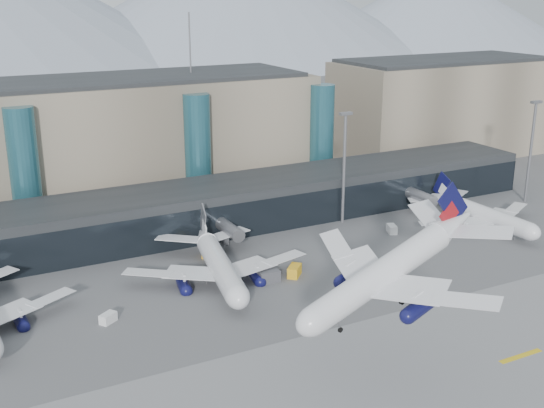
{
  "coord_description": "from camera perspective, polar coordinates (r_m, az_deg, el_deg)",
  "views": [
    {
      "loc": [
        -53.45,
        -76.64,
        51.55
      ],
      "look_at": [
        3.27,
        32.0,
        12.77
      ],
      "focal_mm": 45.0,
      "sensor_mm": 36.0,
      "label": 1
    }
  ],
  "objects": [
    {
      "name": "terminal_main",
      "position": [
        172.87,
        -17.54,
        4.68
      ],
      "size": [
        130.0,
        30.0,
        31.0
      ],
      "color": "gray",
      "rests_on": "ground"
    },
    {
      "name": "ground",
      "position": [
        106.72,
        6.54,
        -11.45
      ],
      "size": [
        900.0,
        900.0,
        0.0
      ],
      "primitive_type": "plane",
      "color": "#515154",
      "rests_on": "ground"
    },
    {
      "name": "veh_a",
      "position": [
        114.63,
        -13.55,
        -9.25
      ],
      "size": [
        3.22,
        2.9,
        1.58
      ],
      "primitive_type": "cube",
      "rotation": [
        0.0,
        0.0,
        0.61
      ],
      "color": "silver",
      "rests_on": "ground"
    },
    {
      "name": "runway_markings",
      "position": [
        96.48,
        11.68,
        -15.11
      ],
      "size": [
        128.0,
        1.0,
        0.02
      ],
      "color": "gold",
      "rests_on": "ground"
    },
    {
      "name": "runway_strip",
      "position": [
        96.5,
        11.68,
        -15.13
      ],
      "size": [
        400.0,
        40.0,
        0.04
      ],
      "primitive_type": "cube",
      "color": "slate",
      "rests_on": "ground"
    },
    {
      "name": "concourse",
      "position": [
        151.92,
        -5.6,
        -0.38
      ],
      "size": [
        170.0,
        27.0,
        10.0
      ],
      "color": "black",
      "rests_on": "ground"
    },
    {
      "name": "jet_parked_right",
      "position": [
        161.62,
        16.76,
        -0.27
      ],
      "size": [
        34.03,
        32.96,
        10.96
      ],
      "rotation": [
        0.0,
        0.0,
        1.59
      ],
      "color": "silver",
      "rests_on": "ground"
    },
    {
      "name": "veh_b",
      "position": [
        138.08,
        -5.61,
        -4.13
      ],
      "size": [
        2.33,
        2.88,
        1.44
      ],
      "primitive_type": "cube",
      "rotation": [
        0.0,
        0.0,
        1.2
      ],
      "color": "gold",
      "rests_on": "ground"
    },
    {
      "name": "lightmast_mid",
      "position": [
        154.53,
        6.06,
        3.55
      ],
      "size": [
        3.0,
        1.2,
        25.6
      ],
      "color": "slate",
      "rests_on": "ground"
    },
    {
      "name": "veh_g",
      "position": [
        154.34,
        9.95,
        -1.98
      ],
      "size": [
        1.49,
        2.3,
        1.27
      ],
      "primitive_type": "cube",
      "rotation": [
        0.0,
        0.0,
        -1.47
      ],
      "color": "silver",
      "rests_on": "ground"
    },
    {
      "name": "terminal_east",
      "position": [
        226.08,
        14.07,
        7.85
      ],
      "size": [
        70.0,
        30.0,
        31.0
      ],
      "color": "gray",
      "rests_on": "ground"
    },
    {
      "name": "veh_e",
      "position": [
        166.85,
        18.7,
        -1.06
      ],
      "size": [
        3.37,
        1.91,
        1.91
      ],
      "primitive_type": "cube",
      "rotation": [
        0.0,
        0.0,
        -0.0
      ],
      "color": "gold",
      "rests_on": "ground"
    },
    {
      "name": "jet_parked_mid",
      "position": [
        127.19,
        -4.66,
        -4.24
      ],
      "size": [
        35.93,
        36.57,
        11.79
      ],
      "rotation": [
        0.0,
        0.0,
        1.38
      ],
      "color": "silver",
      "rests_on": "ground"
    },
    {
      "name": "teal_towers",
      "position": [
        159.95,
        -12.9,
        3.54
      ],
      "size": [
        116.4,
        19.4,
        46.0
      ],
      "color": "#265C6B",
      "rests_on": "ground"
    },
    {
      "name": "veh_h",
      "position": [
        128.45,
        1.89,
        -5.62
      ],
      "size": [
        3.96,
        4.01,
        2.04
      ],
      "primitive_type": "cube",
      "rotation": [
        0.0,
        0.0,
        0.81
      ],
      "color": "gold",
      "rests_on": "ground"
    },
    {
      "name": "lightmast_right",
      "position": [
        181.09,
        20.87,
        4.57
      ],
      "size": [
        3.0,
        1.2,
        25.6
      ],
      "color": "slate",
      "rests_on": "ground"
    },
    {
      "name": "veh_d",
      "position": [
        152.84,
        9.99,
        -2.07
      ],
      "size": [
        2.72,
        3.56,
        1.81
      ],
      "primitive_type": "cube",
      "rotation": [
        0.0,
        0.0,
        1.2
      ],
      "color": "silver",
      "rests_on": "ground"
    },
    {
      "name": "hero_jet",
      "position": [
        90.59,
        10.4,
        -4.58
      ],
      "size": [
        32.82,
        32.66,
        10.63
      ],
      "rotation": [
        0.0,
        -0.28,
        0.15
      ],
      "color": "silver",
      "rests_on": "ground"
    },
    {
      "name": "veh_c",
      "position": [
        125.82,
        -0.25,
        -6.08
      ],
      "size": [
        4.0,
        2.2,
        2.19
      ],
      "primitive_type": "cube",
      "rotation": [
        0.0,
        0.0,
        -0.03
      ],
      "color": "#46464B",
      "rests_on": "ground"
    }
  ]
}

